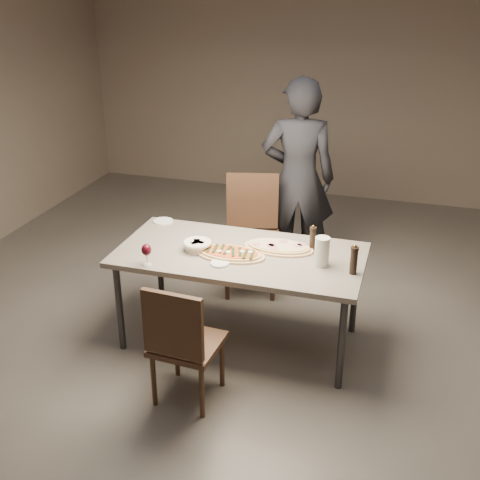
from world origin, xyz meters
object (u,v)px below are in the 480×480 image
(pepper_mill_left, at_px, (313,238))
(chair_far, at_px, (252,227))
(diner, at_px, (298,179))
(chair_near, at_px, (181,340))
(ham_pizza, at_px, (279,247))
(carafe, at_px, (322,252))
(zucchini_pizza, at_px, (230,253))
(dining_table, at_px, (240,259))
(bread_basket, at_px, (197,245))

(pepper_mill_left, height_order, chair_far, chair_far)
(chair_far, relative_size, diner, 0.56)
(chair_far, bearing_deg, chair_near, 77.43)
(ham_pizza, height_order, carafe, carafe)
(zucchini_pizza, height_order, carafe, carafe)
(dining_table, relative_size, chair_near, 2.04)
(bread_basket, height_order, diner, diner)
(ham_pizza, distance_m, pepper_mill_left, 0.26)
(zucchini_pizza, bearing_deg, carafe, -7.77)
(pepper_mill_left, xyz_separation_m, diner, (-0.34, 1.08, 0.07))
(chair_near, height_order, chair_far, chair_far)
(dining_table, relative_size, bread_basket, 8.52)
(bread_basket, height_order, chair_far, chair_far)
(zucchini_pizza, height_order, chair_near, chair_near)
(dining_table, distance_m, pepper_mill_left, 0.56)
(bread_basket, relative_size, chair_far, 0.21)
(chair_far, bearing_deg, diner, -142.88)
(zucchini_pizza, bearing_deg, bread_basket, 166.28)
(ham_pizza, bearing_deg, dining_table, -165.80)
(bread_basket, distance_m, diner, 1.43)
(zucchini_pizza, bearing_deg, pepper_mill_left, 16.74)
(carafe, height_order, chair_near, carafe)
(chair_near, bearing_deg, ham_pizza, 71.38)
(dining_table, height_order, chair_far, chair_far)
(ham_pizza, bearing_deg, chair_near, -126.84)
(ham_pizza, distance_m, carafe, 0.40)
(zucchini_pizza, xyz_separation_m, chair_near, (-0.09, -0.75, -0.27))
(dining_table, distance_m, chair_far, 0.92)
(diner, bearing_deg, carafe, 96.97)
(pepper_mill_left, distance_m, diner, 1.13)
(dining_table, distance_m, ham_pizza, 0.30)
(pepper_mill_left, distance_m, carafe, 0.27)
(diner, bearing_deg, pepper_mill_left, 95.69)
(ham_pizza, relative_size, diner, 0.28)
(zucchini_pizza, height_order, diner, diner)
(carafe, bearing_deg, chair_far, 129.30)
(zucchini_pizza, height_order, bread_basket, bread_basket)
(bread_basket, xyz_separation_m, carafe, (0.91, 0.02, 0.06))
(ham_pizza, height_order, chair_near, chair_near)
(diner, bearing_deg, zucchini_pizza, 69.61)
(zucchini_pizza, relative_size, pepper_mill_left, 2.65)
(bread_basket, bearing_deg, carafe, 1.09)
(chair_near, bearing_deg, dining_table, 84.08)
(chair_far, bearing_deg, ham_pizza, 105.60)
(carafe, relative_size, chair_far, 0.21)
(ham_pizza, height_order, bread_basket, bread_basket)
(bread_basket, distance_m, chair_far, 0.99)
(zucchini_pizza, distance_m, diner, 1.38)
(bread_basket, height_order, carafe, carafe)
(bread_basket, relative_size, carafe, 0.99)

